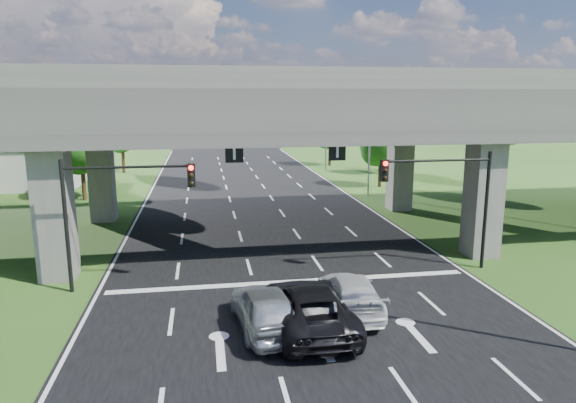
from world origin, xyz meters
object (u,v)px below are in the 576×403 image
object	(u,v)px
signal_right	(447,189)
streetlight_beyond	(323,121)
signal_left	(116,199)
car_white	(350,293)
car_trailing	(309,307)
car_silver	(265,308)
streetlight_far	(366,129)
car_dark	(306,305)

from	to	relation	value
signal_right	streetlight_beyond	bearing A→B (deg)	86.39
signal_left	car_white	bearing A→B (deg)	-22.88
car_trailing	streetlight_beyond	bearing A→B (deg)	-104.28
car_silver	car_white	distance (m)	3.85
streetlight_beyond	car_white	bearing A→B (deg)	-101.69
signal_right	car_white	xyz separation A→B (m)	(-6.02, -4.06, -3.41)
streetlight_beyond	streetlight_far	bearing A→B (deg)	-90.00
streetlight_beyond	signal_left	bearing A→B (deg)	-116.43
signal_left	car_trailing	xyz separation A→B (m)	(7.62, -5.41, -3.31)
signal_right	streetlight_beyond	world-z (taller)	streetlight_beyond
signal_right	car_silver	size ratio (longest dim) A/B	1.20
car_white	streetlight_far	bearing A→B (deg)	-105.05
signal_left	car_trailing	size ratio (longest dim) A/B	0.98
car_white	car_trailing	distance (m)	2.42
signal_right	streetlight_far	distance (m)	20.25
streetlight_beyond	car_trailing	xyz separation A→B (m)	(-10.30, -41.47, -4.97)
signal_left	car_white	distance (m)	10.99
streetlight_far	car_trailing	world-z (taller)	streetlight_far
streetlight_far	car_white	xyz separation A→B (m)	(-8.30, -24.12, -5.07)
signal_left	car_white	world-z (taller)	signal_left
streetlight_far	car_dark	distance (m)	27.66
car_silver	car_trailing	distance (m)	1.66
streetlight_beyond	car_dark	bearing A→B (deg)	-104.11
signal_right	car_dark	distance (m)	10.13
car_dark	car_trailing	size ratio (longest dim) A/B	0.77
signal_left	car_white	xyz separation A→B (m)	(9.62, -4.06, -3.41)
streetlight_far	streetlight_beyond	distance (m)	16.00
signal_right	car_dark	bearing A→B (deg)	-147.73
car_trailing	car_white	bearing A→B (deg)	-146.45
signal_right	car_white	distance (m)	8.03
car_dark	streetlight_beyond	bearing A→B (deg)	-111.79
signal_left	streetlight_far	world-z (taller)	streetlight_far
car_white	car_dark	bearing A→B (deg)	30.77
car_silver	car_dark	size ratio (longest dim) A/B	1.07
streetlight_beyond	car_dark	xyz separation A→B (m)	(-10.35, -41.16, -5.04)
signal_right	streetlight_far	bearing A→B (deg)	83.53
streetlight_beyond	car_trailing	size ratio (longest dim) A/B	1.64
car_silver	streetlight_far	bearing A→B (deg)	-121.37
signal_right	car_trailing	world-z (taller)	signal_right
car_trailing	car_silver	bearing A→B (deg)	-6.02
streetlight_far	car_dark	bearing A→B (deg)	-112.36
streetlight_beyond	car_silver	world-z (taller)	streetlight_beyond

